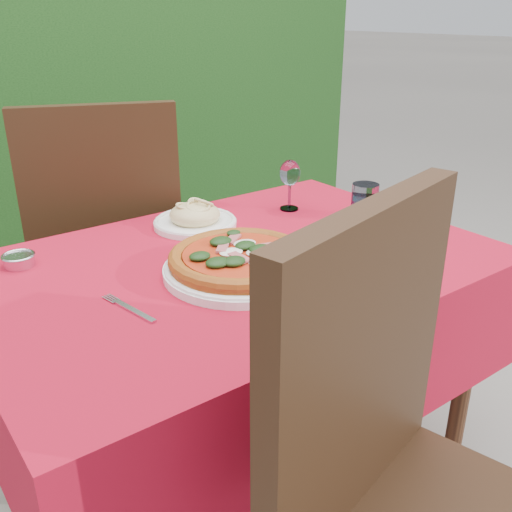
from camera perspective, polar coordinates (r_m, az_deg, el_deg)
ground at (r=1.85m, az=-1.54°, el=-22.08°), size 60.00×60.00×0.00m
hedge at (r=2.75m, az=-21.35°, el=13.49°), size 3.20×0.55×1.78m
dining_table at (r=1.48m, az=-1.79°, el=-5.66°), size 1.26×0.86×0.75m
chair_near at (r=1.01m, az=15.90°, el=-22.03°), size 0.58×0.58×1.07m
chair_far at (r=2.00m, az=-14.72°, el=1.95°), size 0.62×0.62×1.06m
pizza_plate at (r=1.32m, az=-1.60°, el=-0.58°), size 0.43×0.43×0.07m
pasta_plate at (r=1.63m, az=-6.12°, el=3.80°), size 0.24×0.24×0.07m
water_glass at (r=1.71m, az=10.80°, el=5.26°), size 0.08×0.08×0.10m
wine_glass at (r=1.74m, az=3.41°, el=8.08°), size 0.06×0.06×0.16m
fork at (r=1.19m, az=-12.10°, el=-5.38°), size 0.06×0.18×0.00m
steel_ramekin at (r=1.48m, az=-22.62°, el=-0.45°), size 0.07×0.07×0.03m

